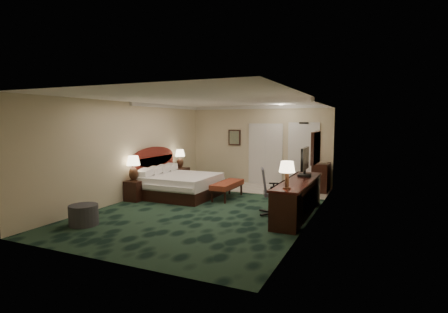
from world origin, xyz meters
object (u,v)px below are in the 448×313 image
at_px(nightstand_near, 135,190).
at_px(lamp_far, 180,159).
at_px(desk_chair, 274,192).
at_px(nightstand_far, 179,177).
at_px(ottoman, 84,215).
at_px(minibar, 321,177).
at_px(bed_bench, 227,190).
at_px(tv, 305,162).
at_px(bed, 180,186).
at_px(lamp_near, 133,168).
at_px(desk, 298,198).

bearing_deg(nightstand_near, lamp_far, 89.01).
xyz_separation_m(nightstand_near, desk_chair, (3.91, 0.11, 0.27)).
xyz_separation_m(nightstand_near, nightstand_far, (0.03, 2.25, 0.04)).
bearing_deg(ottoman, minibar, 54.80).
distance_m(bed_bench, tv, 2.44).
distance_m(bed, lamp_near, 1.42).
height_order(lamp_far, desk, lamp_far).
bearing_deg(lamp_near, tv, 11.95).
bearing_deg(nightstand_far, bed_bench, -24.44).
xyz_separation_m(nightstand_far, ottoman, (0.45, -4.57, -0.10)).
height_order(lamp_far, bed_bench, lamp_far).
distance_m(lamp_near, lamp_far, 2.33).
bearing_deg(bed, tv, -0.10).
relative_size(bed_bench, tv, 1.53).
bearing_deg(minibar, bed_bench, -137.41).
xyz_separation_m(lamp_far, ottoman, (0.45, -4.61, -0.72)).
bearing_deg(tv, bed_bench, 168.94).
xyz_separation_m(lamp_far, tv, (4.40, -1.38, 0.25)).
distance_m(lamp_near, minibar, 5.64).
bearing_deg(desk_chair, tv, 36.64).
bearing_deg(bed_bench, desk_chair, -34.13).
height_order(nightstand_far, desk, desk).
bearing_deg(tv, nightstand_far, 160.85).
bearing_deg(nightstand_near, desk, 3.06).
bearing_deg(desk_chair, lamp_near, 161.95).
distance_m(lamp_far, tv, 4.62).
relative_size(lamp_near, tv, 0.76).
relative_size(nightstand_near, bed_bench, 0.40).
height_order(lamp_near, lamp_far, lamp_far).
distance_m(bed, minibar, 4.35).
xyz_separation_m(lamp_near, bed_bench, (2.24, 1.29, -0.66)).
height_order(nightstand_far, minibar, minibar).
relative_size(lamp_far, tv, 0.68).
bearing_deg(minibar, desk_chair, -100.03).
bearing_deg(lamp_far, bed_bench, -25.50).
distance_m(nightstand_far, lamp_far, 0.62).
bearing_deg(lamp_near, bed_bench, 29.89).
height_order(nightstand_near, lamp_near, lamp_near).
relative_size(bed, minibar, 2.26).
xyz_separation_m(ottoman, minibar, (3.99, 5.66, 0.23)).
distance_m(lamp_far, bed_bench, 2.51).
xyz_separation_m(lamp_near, lamp_far, (0.06, 2.33, 0.04)).
bearing_deg(ottoman, desk, 32.92).
height_order(desk, desk_chair, desk_chair).
relative_size(nightstand_far, lamp_far, 1.03).
xyz_separation_m(bed_bench, tv, (2.22, -0.34, 0.95)).
relative_size(nightstand_far, tv, 0.70).
bearing_deg(tv, nightstand_near, -170.59).
bearing_deg(tv, minibar, 86.77).
distance_m(bed, nightstand_far, 1.57).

